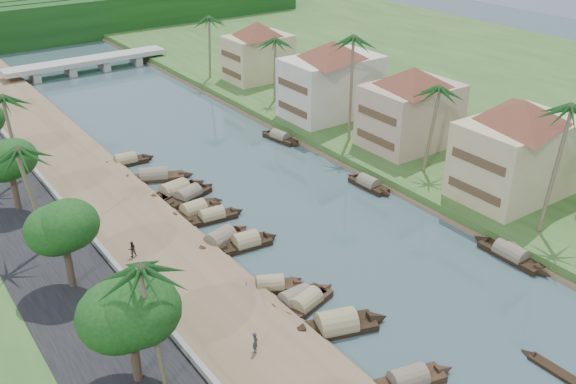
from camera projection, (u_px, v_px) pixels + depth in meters
ground at (359, 250)px, 59.31m from camera, size 220.00×220.00×0.00m
left_bank at (112, 210)px, 65.48m from camera, size 10.00×180.00×0.80m
right_bank at (369, 135)px, 83.44m from camera, size 16.00×180.00×1.20m
road at (26, 232)px, 60.97m from camera, size 8.00×180.00×1.40m
retaining_wall at (70, 213)px, 62.89m from camera, size 0.40×180.00×1.10m
far_right_fill at (543, 86)px, 102.53m from camera, size 60.00×220.00×1.15m
treeline at (37, 21)px, 130.55m from camera, size 120.00×14.00×8.00m
bridge at (87, 62)px, 111.12m from camera, size 28.00×4.00×2.40m
building_near at (518, 148)px, 64.78m from camera, size 14.85×14.85×10.20m
building_mid at (411, 106)px, 77.09m from camera, size 14.11×14.11×9.70m
building_far at (332, 78)px, 86.69m from camera, size 15.59×15.59×10.20m
building_distant at (258, 50)px, 102.04m from camera, size 12.62×12.62×9.20m
sampan_0 at (408, 381)px, 43.56m from camera, size 7.58×3.13×1.99m
sampan_1 at (336, 326)px, 48.79m from camera, size 8.87×4.59×2.54m
sampan_2 at (306, 304)px, 51.30m from camera, size 7.55×3.49×1.99m
sampan_3 at (296, 299)px, 51.80m from camera, size 7.34×1.82×2.00m
sampan_4 at (270, 286)px, 53.49m from camera, size 6.62×4.36×1.95m
sampan_5 at (246, 243)px, 59.66m from camera, size 6.94×2.44×2.18m
sampan_6 at (221, 241)px, 60.01m from camera, size 7.90×3.87×2.30m
sampan_7 at (212, 217)px, 64.18m from camera, size 7.24×2.29×1.94m
sampan_8 at (194, 211)px, 65.24m from camera, size 7.00×2.06×2.16m
sampan_9 at (188, 196)px, 68.34m from camera, size 7.99×3.88×2.03m
sampan_10 at (174, 191)px, 69.31m from camera, size 8.50×3.01×2.29m
sampan_11 at (177, 191)px, 69.37m from camera, size 7.52×2.92×2.13m
sampan_12 at (154, 177)px, 72.63m from camera, size 9.13×5.31×2.20m
sampan_13 at (126, 161)px, 76.46m from camera, size 7.38×2.21×2.02m
sampan_14 at (511, 255)px, 57.85m from camera, size 1.82×8.60×2.10m
sampan_15 at (369, 184)px, 70.89m from camera, size 1.82×7.02×1.91m
sampan_16 at (280, 138)px, 83.32m from camera, size 2.49×7.36×1.83m
canoe_0 at (560, 374)px, 44.58m from camera, size 1.04×6.55×0.86m
canoe_1 at (274, 288)px, 53.77m from camera, size 5.63×1.30×0.90m
canoe_2 at (200, 202)px, 67.79m from camera, size 4.72×2.69×0.71m
palm_0 at (564, 112)px, 55.01m from camera, size 3.20×3.20×13.57m
palm_1 at (433, 91)px, 68.12m from camera, size 3.20×3.20×11.06m
palm_2 at (353, 40)px, 75.04m from camera, size 3.20×3.20×14.40m
palm_3 at (274, 41)px, 90.41m from camera, size 3.20×3.20×10.53m
palm_4 at (150, 268)px, 37.33m from camera, size 3.20×3.20×11.10m
palm_5 at (27, 150)px, 52.88m from camera, size 3.20×3.20×11.15m
palm_6 at (5, 99)px, 65.31m from camera, size 3.20×3.20×11.01m
palm_7 at (207, 19)px, 100.66m from camera, size 3.20×3.20×11.17m
tree_1 at (129, 313)px, 39.93m from camera, size 5.44×5.44×7.65m
tree_2 at (62, 228)px, 49.49m from camera, size 4.78×4.78×7.39m
tree_3 at (9, 161)px, 61.40m from camera, size 4.57×4.57×7.12m
tree_6 at (348, 70)px, 91.25m from camera, size 4.56×4.56×6.86m
person_near at (255, 342)px, 45.25m from camera, size 0.68×0.72×1.65m
person_far at (132, 249)px, 56.57m from camera, size 0.77×0.62×1.49m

